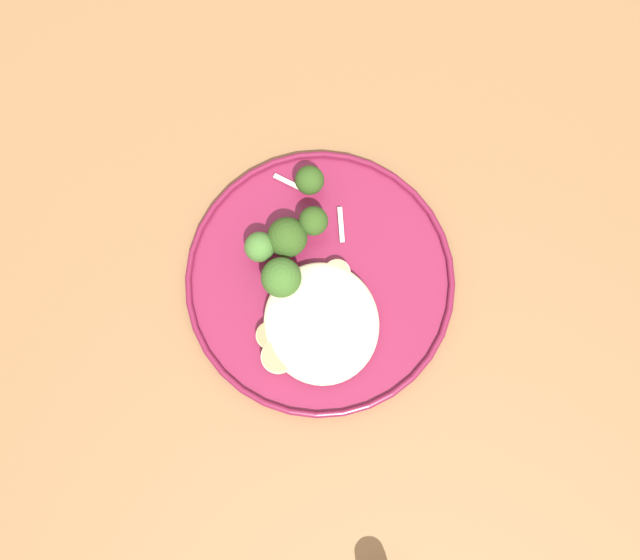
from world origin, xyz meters
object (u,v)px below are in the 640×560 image
seared_scallop_tiny_bay (319,331)px  broccoli_floret_rear_charred (260,247)px  seared_scallop_front_small (295,295)px  seared_scallop_left_edge (270,336)px  seared_scallop_large_seared (337,273)px  seared_scallop_right_edge (278,357)px  broccoli_floret_right_tilted (314,222)px  broccoli_floret_beside_noodles (310,181)px  seared_scallop_half_hidden (309,314)px  seared_scallop_on_noodles (338,321)px  dinner_plate (320,282)px  broccoli_floret_center_pile (281,278)px  broccoli_floret_left_leaning (287,237)px

seared_scallop_tiny_bay → broccoli_floret_rear_charred: 0.11m
seared_scallop_front_small → broccoli_floret_rear_charred: broccoli_floret_rear_charred is taller
seared_scallop_left_edge → seared_scallop_tiny_bay: 0.05m
seared_scallop_large_seared → seared_scallop_right_edge: seared_scallop_right_edge is taller
seared_scallop_large_seared → broccoli_floret_right_tilted: 0.06m
seared_scallop_tiny_bay → broccoli_floret_beside_noodles: bearing=-6.3°
broccoli_floret_beside_noodles → broccoli_floret_rear_charred: broccoli_floret_rear_charred is taller
seared_scallop_half_hidden → seared_scallop_on_noodles: (-0.01, -0.03, 0.00)m
seared_scallop_front_small → broccoli_floret_beside_noodles: 0.12m
seared_scallop_front_small → seared_scallop_on_noodles: seared_scallop_front_small is taller
dinner_plate → seared_scallop_half_hidden: bearing=152.9°
seared_scallop_tiny_bay → broccoli_floret_rear_charred: size_ratio=0.55×
seared_scallop_tiny_bay → broccoli_floret_center_pile: 0.07m
dinner_plate → broccoli_floret_beside_noodles: size_ratio=6.11×
broccoli_floret_beside_noodles → seared_scallop_right_edge: bearing=160.2°
seared_scallop_half_hidden → seared_scallop_left_edge: bearing=109.4°
broccoli_floret_rear_charred → dinner_plate: bearing=-125.9°
seared_scallop_half_hidden → broccoli_floret_left_leaning: (0.08, 0.01, 0.02)m
broccoli_floret_left_leaning → broccoli_floret_rear_charred: size_ratio=1.09×
dinner_plate → seared_scallop_half_hidden: (-0.03, 0.02, 0.01)m
seared_scallop_front_small → broccoli_floret_center_pile: (0.02, 0.01, 0.03)m
seared_scallop_front_small → broccoli_floret_beside_noodles: (0.12, -0.04, 0.02)m
seared_scallop_right_edge → broccoli_floret_left_leaning: broccoli_floret_left_leaning is taller
seared_scallop_left_edge → seared_scallop_right_edge: size_ratio=0.83×
broccoli_floret_left_leaning → broccoli_floret_beside_noodles: size_ratio=1.16×
broccoli_floret_left_leaning → broccoli_floret_rear_charred: broccoli_floret_left_leaning is taller
broccoli_floret_rear_charred → seared_scallop_right_edge: bearing=179.9°
dinner_plate → seared_scallop_large_seared: size_ratio=10.23×
broccoli_floret_rear_charred → broccoli_floret_right_tilted: (0.02, -0.06, 0.00)m
seared_scallop_front_small → broccoli_floret_rear_charred: 0.06m
broccoli_floret_left_leaning → seared_scallop_tiny_bay: bearing=-170.9°
seared_scallop_right_edge → seared_scallop_half_hidden: bearing=-45.4°
broccoli_floret_beside_noodles → broccoli_floret_rear_charred: size_ratio=0.94×
dinner_plate → seared_scallop_right_edge: seared_scallop_right_edge is taller
seared_scallop_on_noodles → broccoli_floret_beside_noodles: size_ratio=0.56×
seared_scallop_large_seared → broccoli_floret_left_leaning: (0.04, 0.05, 0.02)m
seared_scallop_large_seared → broccoli_floret_center_pile: (-0.00, 0.06, 0.03)m
seared_scallop_right_edge → seared_scallop_left_edge: bearing=11.5°
seared_scallop_on_noodles → seared_scallop_tiny_bay: 0.02m
seared_scallop_large_seared → seared_scallop_front_small: size_ratio=0.94×
seared_scallop_large_seared → broccoli_floret_rear_charred: (0.04, 0.08, 0.02)m
seared_scallop_on_noodles → broccoli_floret_rear_charred: bearing=37.5°
seared_scallop_large_seared → seared_scallop_tiny_bay: size_ratio=1.03×
seared_scallop_large_seared → seared_scallop_half_hidden: bearing=136.4°
seared_scallop_on_noodles → broccoli_floret_left_leaning: 0.10m
seared_scallop_half_hidden → seared_scallop_tiny_bay: (-0.02, -0.01, 0.00)m
broccoli_floret_left_leaning → dinner_plate: bearing=-150.2°
broccoli_floret_right_tilted → broccoli_floret_rear_charred: bearing=105.5°
seared_scallop_left_edge → seared_scallop_on_noodles: 0.07m
seared_scallop_left_edge → broccoli_floret_right_tilted: size_ratio=0.54×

